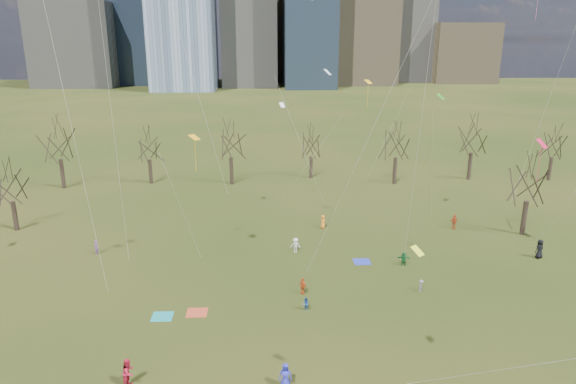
{
  "coord_description": "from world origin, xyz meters",
  "views": [
    {
      "loc": [
        -2.13,
        -33.31,
        20.53
      ],
      "look_at": [
        0.0,
        12.0,
        7.0
      ],
      "focal_mm": 32.0,
      "sensor_mm": 36.0,
      "label": 1
    }
  ],
  "objects_px": {
    "blanket_teal": "(162,316)",
    "person_2": "(129,373)",
    "person_0": "(285,375)",
    "blanket_navy": "(362,262)",
    "blanket_crimson": "(197,313)",
    "person_4": "(303,286)"
  },
  "relations": [
    {
      "from": "person_2",
      "to": "person_4",
      "type": "bearing_deg",
      "value": -29.36
    },
    {
      "from": "blanket_navy",
      "to": "person_2",
      "type": "relative_size",
      "value": 0.85
    },
    {
      "from": "person_0",
      "to": "person_2",
      "type": "height_order",
      "value": "person_2"
    },
    {
      "from": "blanket_navy",
      "to": "blanket_crimson",
      "type": "bearing_deg",
      "value": -148.74
    },
    {
      "from": "person_0",
      "to": "blanket_crimson",
      "type": "bearing_deg",
      "value": 128.38
    },
    {
      "from": "blanket_teal",
      "to": "blanket_navy",
      "type": "bearing_deg",
      "value": 28.49
    },
    {
      "from": "person_2",
      "to": "person_4",
      "type": "height_order",
      "value": "person_2"
    },
    {
      "from": "blanket_teal",
      "to": "person_0",
      "type": "relative_size",
      "value": 0.99
    },
    {
      "from": "blanket_crimson",
      "to": "person_4",
      "type": "height_order",
      "value": "person_4"
    },
    {
      "from": "blanket_crimson",
      "to": "person_2",
      "type": "height_order",
      "value": "person_2"
    },
    {
      "from": "blanket_navy",
      "to": "person_0",
      "type": "xyz_separation_m",
      "value": [
        -8.14,
        -18.13,
        0.79
      ]
    },
    {
      "from": "blanket_navy",
      "to": "blanket_crimson",
      "type": "height_order",
      "value": "same"
    },
    {
      "from": "blanket_navy",
      "to": "person_2",
      "type": "height_order",
      "value": "person_2"
    },
    {
      "from": "blanket_teal",
      "to": "blanket_crimson",
      "type": "relative_size",
      "value": 1.0
    },
    {
      "from": "person_0",
      "to": "person_2",
      "type": "xyz_separation_m",
      "value": [
        -9.6,
        0.54,
        0.14
      ]
    },
    {
      "from": "person_0",
      "to": "person_4",
      "type": "distance_m",
      "value": 12.04
    },
    {
      "from": "person_0",
      "to": "person_4",
      "type": "xyz_separation_m",
      "value": [
        1.96,
        11.88,
        -0.07
      ]
    },
    {
      "from": "blanket_teal",
      "to": "person_2",
      "type": "xyz_separation_m",
      "value": [
        -0.46,
        -8.2,
        0.93
      ]
    },
    {
      "from": "person_2",
      "to": "blanket_crimson",
      "type": "bearing_deg",
      "value": -3.23
    },
    {
      "from": "person_2",
      "to": "person_4",
      "type": "relative_size",
      "value": 1.28
    },
    {
      "from": "person_2",
      "to": "person_4",
      "type": "distance_m",
      "value": 16.19
    },
    {
      "from": "blanket_teal",
      "to": "blanket_navy",
      "type": "relative_size",
      "value": 1.0
    }
  ]
}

